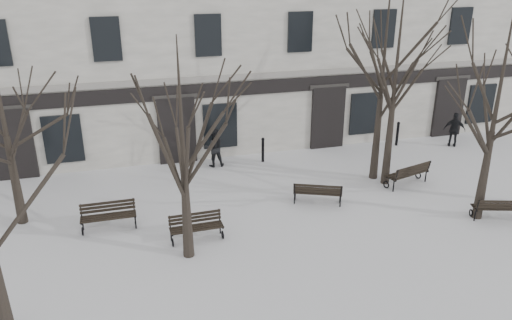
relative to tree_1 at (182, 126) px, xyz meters
name	(u,v)px	position (x,y,z in m)	size (l,w,h in m)	color
ground	(324,241)	(4.22, -0.31, -4.05)	(100.00, 100.00, 0.00)	silver
building	(228,19)	(4.22, 12.65, 1.47)	(40.40, 10.20, 11.40)	silver
tree_1	(182,126)	(0.00, 0.00, 0.00)	(4.54, 4.54, 6.48)	black
tree_2	(500,85)	(9.89, -0.31, 0.56)	(5.16, 5.16, 7.38)	black
tree_5	(385,51)	(8.11, 3.73, 1.06)	(5.71, 5.71, 8.16)	black
tree_6	(398,56)	(8.31, 3.15, 0.96)	(5.61, 5.61, 8.01)	black
bench_0	(196,226)	(0.39, 0.89, -3.59)	(1.68, 0.65, 0.84)	black
bench_1	(318,192)	(5.00, 2.13, -3.57)	(1.81, 1.26, 0.87)	black
bench_2	(498,208)	(10.42, -0.64, -3.59)	(1.75, 1.07, 0.84)	black
bench_3	(108,215)	(-2.26, 2.36, -3.57)	(1.77, 0.65, 0.89)	black
bench_4	(408,173)	(9.03, 2.68, -3.53)	(1.98, 1.16, 0.95)	black
bollard_a	(263,149)	(4.29, 6.66, -3.45)	(0.14, 0.14, 1.12)	black
bollard_b	(397,133)	(11.06, 6.94, -3.42)	(0.15, 0.15, 1.18)	black
pedestrian_b	(215,166)	(2.15, 6.74, -4.05)	(0.83, 0.64, 1.70)	black
pedestrian_c	(452,146)	(13.56, 6.09, -4.05)	(0.97, 0.40, 1.65)	black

